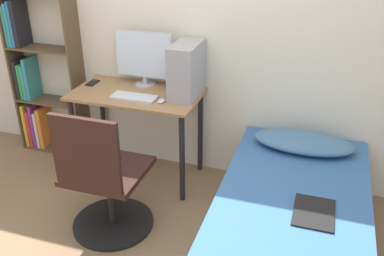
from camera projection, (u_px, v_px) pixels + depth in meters
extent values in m
cube|color=silver|center=(186.00, 29.00, 3.43)|extent=(8.00, 0.05, 2.50)
cube|color=#997047|center=(136.00, 94.00, 3.47)|extent=(1.05, 0.58, 0.02)
cylinder|color=black|center=(75.00, 141.00, 3.57)|extent=(0.04, 0.04, 0.76)
cylinder|color=black|center=(182.00, 159.00, 3.31)|extent=(0.04, 0.04, 0.76)
cylinder|color=black|center=(103.00, 117.00, 3.98)|extent=(0.04, 0.04, 0.76)
cylinder|color=black|center=(200.00, 132.00, 3.71)|extent=(0.04, 0.04, 0.76)
cube|color=brown|center=(18.00, 72.00, 3.98)|extent=(0.02, 0.23, 1.52)
cube|color=brown|center=(78.00, 79.00, 3.80)|extent=(0.02, 0.23, 1.52)
cube|color=brown|center=(59.00, 147.00, 4.23)|extent=(0.62, 0.23, 0.02)
cube|color=brown|center=(51.00, 101.00, 4.00)|extent=(0.62, 0.23, 0.02)
cube|color=brown|center=(43.00, 48.00, 3.78)|extent=(0.62, 0.23, 0.02)
cube|color=gold|center=(31.00, 123.00, 4.21)|extent=(0.03, 0.19, 0.43)
cube|color=red|center=(35.00, 126.00, 4.21)|extent=(0.04, 0.19, 0.37)
cube|color=#7A338E|center=(38.00, 124.00, 4.18)|extent=(0.03, 0.19, 0.43)
cube|color=beige|center=(42.00, 128.00, 4.19)|extent=(0.03, 0.19, 0.36)
cube|color=orange|center=(45.00, 126.00, 4.16)|extent=(0.04, 0.19, 0.41)
cube|color=black|center=(22.00, 78.00, 3.99)|extent=(0.04, 0.19, 0.36)
cube|color=green|center=(26.00, 80.00, 3.99)|extent=(0.02, 0.19, 0.33)
cube|color=teal|center=(29.00, 80.00, 3.98)|extent=(0.04, 0.19, 0.33)
cube|color=teal|center=(32.00, 78.00, 3.96)|extent=(0.03, 0.19, 0.39)
cube|color=teal|center=(11.00, 25.00, 3.77)|extent=(0.02, 0.19, 0.36)
cube|color=teal|center=(14.00, 24.00, 3.76)|extent=(0.03, 0.19, 0.38)
cube|color=#2870B7|center=(17.00, 23.00, 3.75)|extent=(0.02, 0.19, 0.40)
cube|color=black|center=(21.00, 23.00, 3.73)|extent=(0.04, 0.19, 0.41)
cylinder|color=black|center=(114.00, 223.00, 3.19)|extent=(0.59, 0.59, 0.03)
cylinder|color=black|center=(111.00, 198.00, 3.09)|extent=(0.05, 0.05, 0.42)
cube|color=black|center=(108.00, 171.00, 2.98)|extent=(0.52, 0.52, 0.04)
cube|color=black|center=(86.00, 154.00, 2.66)|extent=(0.46, 0.04, 0.50)
cube|color=#4C3D2D|center=(287.00, 245.00, 2.84)|extent=(0.97, 1.89, 0.22)
cube|color=#38669E|center=(291.00, 217.00, 2.73)|extent=(0.95, 1.85, 0.26)
ellipsoid|color=teal|center=(304.00, 142.00, 3.22)|extent=(0.74, 0.36, 0.11)
cube|color=black|center=(314.00, 212.00, 2.55)|extent=(0.24, 0.32, 0.01)
cylinder|color=#B7B7BC|center=(145.00, 84.00, 3.62)|extent=(0.17, 0.17, 0.01)
cylinder|color=#B7B7BC|center=(145.00, 80.00, 3.60)|extent=(0.04, 0.04, 0.06)
cube|color=#B7B7BC|center=(144.00, 55.00, 3.51)|extent=(0.51, 0.01, 0.39)
cube|color=silver|center=(144.00, 55.00, 3.50)|extent=(0.48, 0.01, 0.37)
cube|color=silver|center=(134.00, 97.00, 3.35)|extent=(0.36, 0.15, 0.02)
cube|color=#99999E|center=(186.00, 70.00, 3.32)|extent=(0.20, 0.39, 0.42)
ellipsoid|color=silver|center=(161.00, 101.00, 3.28)|extent=(0.06, 0.09, 0.02)
cube|color=black|center=(93.00, 83.00, 3.65)|extent=(0.07, 0.14, 0.01)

